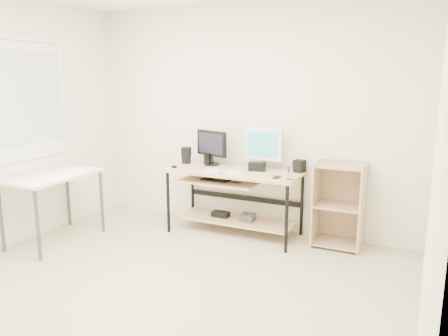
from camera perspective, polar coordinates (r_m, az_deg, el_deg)
name	(u,v)px	position (r m, az deg, el deg)	size (l,w,h in m)	color
room	(135,137)	(3.50, -11.58, 4.01)	(4.01, 4.01, 2.62)	#C2B595
desk	(233,188)	(4.97, 1.12, -2.62)	(1.50, 0.65, 0.75)	#D7B688
side_table	(52,182)	(5.05, -21.52, -1.68)	(0.60, 1.00, 0.75)	white
shelf_unit	(340,204)	(4.80, 14.86, -4.61)	(0.50, 0.40, 0.90)	tan
black_monitor	(211,145)	(5.15, -1.64, 2.96)	(0.44, 0.19, 0.41)	black
white_imac	(263,145)	(4.94, 5.12, 3.04)	(0.45, 0.14, 0.48)	silver
keyboard	(224,172)	(4.79, 0.02, -0.48)	(0.46, 0.13, 0.02)	white
mouse	(222,172)	(4.74, -0.23, -0.46)	(0.07, 0.12, 0.04)	#BCBCC2
center_speaker	(257,167)	(4.87, 4.33, 0.16)	(0.19, 0.08, 0.09)	black
speaker_left	(186,155)	(5.30, -4.95, 1.72)	(0.12, 0.12, 0.20)	black
speaker_right	(299,166)	(4.86, 9.81, 0.25)	(0.11, 0.11, 0.13)	black
audio_controller	(207,159)	(5.18, -2.17, 1.21)	(0.07, 0.05, 0.15)	black
volume_puck	(174,167)	(5.07, -6.53, 0.18)	(0.06, 0.06, 0.03)	black
smartphone	(277,177)	(4.57, 6.93, -1.20)	(0.07, 0.13, 0.01)	black
coaster	(290,179)	(4.50, 8.56, -1.49)	(0.08, 0.08, 0.01)	#AF834F
drinking_glass	(290,173)	(4.48, 8.59, -0.66)	(0.06, 0.06, 0.13)	white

